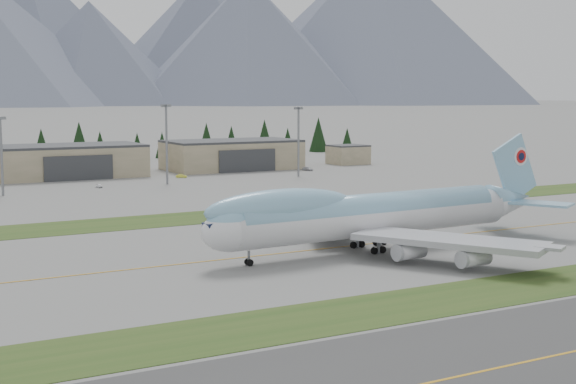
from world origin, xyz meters
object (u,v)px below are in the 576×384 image
hangar_center (69,161)px  hangar_right (232,155)px  boeing_747_freighter (372,214)px  service_vehicle_b (181,178)px  service_vehicle_a (99,188)px  service_vehicle_c (308,171)px

hangar_center → hangar_right: (60.00, 0.00, 0.00)m
boeing_747_freighter → service_vehicle_b: boeing_747_freighter is taller
boeing_747_freighter → hangar_right: size_ratio=1.55×
hangar_center → boeing_747_freighter: bearing=-84.3°
hangar_center → service_vehicle_b: hangar_center is taller
hangar_right → service_vehicle_a: hangar_right is taller
service_vehicle_c → boeing_747_freighter: bearing=-129.7°
hangar_center → service_vehicle_c: (81.45, -18.99, -5.39)m
service_vehicle_a → hangar_right: bearing=27.1°
hangar_center → service_vehicle_c: size_ratio=10.65×
service_vehicle_b → service_vehicle_c: 49.67m
hangar_right → service_vehicle_b: bearing=-143.1°
service_vehicle_b → hangar_center: bearing=85.9°
hangar_center → service_vehicle_a: size_ratio=14.85×
boeing_747_freighter → service_vehicle_a: size_ratio=23.06×
hangar_right → service_vehicle_a: bearing=-148.8°
hangar_right → service_vehicle_b: 35.63m
service_vehicle_a → service_vehicle_c: 83.24m
hangar_center → service_vehicle_a: hangar_center is taller
boeing_747_freighter → service_vehicle_c: size_ratio=16.54×
hangar_center → hangar_right: same height
service_vehicle_a → service_vehicle_b: service_vehicle_b is taller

